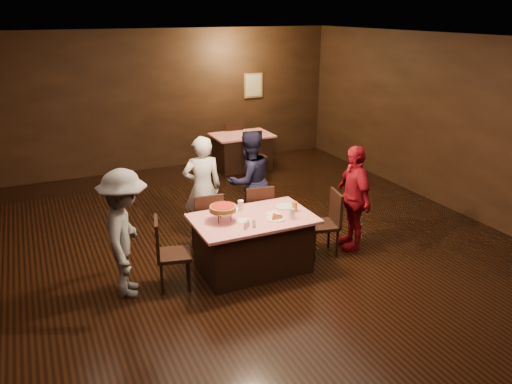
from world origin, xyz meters
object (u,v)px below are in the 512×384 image
glass_front_right (292,214)px  plate_empty (284,207)px  glass_back (241,205)px  glass_amber (294,207)px  chair_end_left (174,253)px  diner_navy_hoodie (249,181)px  back_table (242,151)px  diner_grey_knit (126,234)px  chair_end_right (323,224)px  diner_white_jacket (203,188)px  chair_back_far (232,141)px  pizza_stand (223,208)px  chair_back_near (255,155)px  diner_red_shirt (353,197)px  chair_far_left (206,222)px  chair_far_right (257,213)px  main_table (253,243)px

glass_front_right → plate_empty: bearing=76.0°
glass_back → glass_amber: bearing=-28.3°
chair_end_left → diner_navy_hoodie: bearing=-38.3°
glass_front_right → glass_amber: same height
back_table → plate_empty: plate_empty is taller
plate_empty → diner_grey_knit: bearing=-178.6°
chair_end_right → glass_back: size_ratio=6.79×
diner_white_jacket → diner_grey_knit: 1.81m
diner_navy_hoodie → chair_back_far: bearing=-118.5°
back_table → diner_navy_hoodie: (-1.17, -3.03, 0.41)m
back_table → pizza_stand: 4.81m
chair_back_near → plate_empty: bearing=-100.8°
diner_red_shirt → glass_back: (-1.68, 0.27, 0.06)m
chair_end_left → chair_back_near: same height
diner_navy_hoodie → diner_red_shirt: 1.69m
diner_red_shirt → plate_empty: size_ratio=6.26×
chair_far_left → diner_red_shirt: bearing=164.7°
diner_navy_hoodie → plate_empty: diner_navy_hoodie is taller
chair_back_near → diner_grey_knit: (-3.36, -3.54, 0.34)m
diner_white_jacket → glass_amber: bearing=131.8°
pizza_stand → glass_amber: bearing=-5.7°
back_table → diner_white_jacket: size_ratio=0.80×
chair_far_right → diner_navy_hoodie: 0.66m
diner_grey_knit → back_table: bearing=-21.9°
pizza_stand → plate_empty: size_ratio=1.52×
chair_far_right → diner_red_shirt: diner_red_shirt is taller
main_table → glass_amber: bearing=-4.8°
chair_far_left → glass_back: 0.68m
plate_empty → glass_front_right: size_ratio=1.79×
pizza_stand → glass_front_right: size_ratio=2.71×
pizza_stand → glass_front_right: pizza_stand is taller
chair_end_left → chair_end_right: bearing=-77.1°
chair_far_left → diner_red_shirt: size_ratio=0.61×
diner_white_jacket → plate_empty: 1.38m
chair_back_far → chair_far_right: bearing=77.9°
chair_back_far → plate_empty: (-1.15, -4.79, 0.30)m
chair_far_right → glass_amber: (0.20, -0.80, 0.37)m
chair_far_right → chair_end_left: same height
chair_back_far → diner_red_shirt: size_ratio=0.61×
diner_navy_hoodie → glass_front_right: diner_navy_hoodie is taller
glass_back → chair_far_left: bearing=127.9°
glass_amber → diner_red_shirt: bearing=4.5°
glass_amber → chair_far_right: bearing=104.0°
diner_grey_knit → glass_amber: size_ratio=11.58×
chair_far_right → plate_empty: chair_far_right is taller
diner_navy_hoodie → diner_red_shirt: size_ratio=1.02×
diner_grey_knit → chair_back_near: bearing=-27.0°
chair_far_right → glass_front_right: chair_far_right is taller
main_table → glass_front_right: size_ratio=11.43×
chair_far_left → glass_front_right: (0.85, -1.00, 0.37)m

